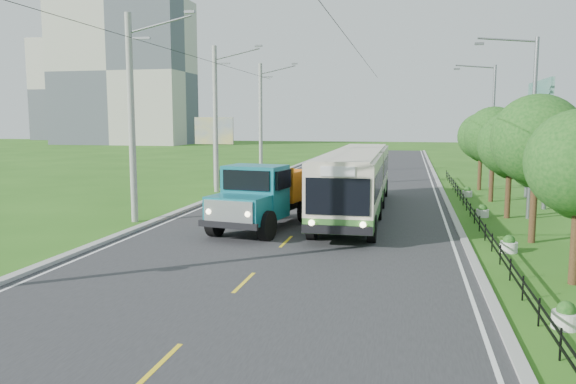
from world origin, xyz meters
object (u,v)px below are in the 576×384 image
(pole_mid, at_px, (216,118))
(tree_back, at_px, (482,139))
(planter_mid, at_px, (482,212))
(pole_near, at_px, (132,117))
(billboard_right, at_px, (539,114))
(bus, at_px, (356,177))
(pole_far, at_px, (261,119))
(streetlight_far, at_px, (491,121))
(dump_truck, at_px, (265,192))
(billboard_left, at_px, (214,135))
(tree_fourth, at_px, (511,148))
(streetlight_mid, at_px, (530,121))
(planter_front, at_px, (566,317))
(tree_fifth, at_px, (494,139))
(tree_third, at_px, (537,145))
(planter_far, at_px, (467,192))
(planter_near, at_px, (509,245))

(pole_mid, distance_m, tree_back, 18.89)
(pole_mid, bearing_deg, planter_mid, -22.54)
(pole_near, relative_size, billboard_right, 1.37)
(pole_near, height_order, tree_back, pole_near)
(bus, bearing_deg, pole_far, 117.75)
(streetlight_far, distance_m, dump_truck, 23.11)
(billboard_left, bearing_deg, planter_mid, -28.92)
(billboard_right, relative_size, dump_truck, 0.98)
(pole_far, relative_size, tree_fourth, 1.85)
(streetlight_mid, height_order, billboard_left, streetlight_mid)
(pole_mid, relative_size, pole_far, 1.00)
(planter_front, bearing_deg, pole_far, 115.72)
(pole_mid, relative_size, bus, 0.58)
(pole_mid, bearing_deg, bus, -35.38)
(tree_back, height_order, billboard_left, tree_back)
(pole_mid, distance_m, tree_fourth, 19.43)
(bus, bearing_deg, billboard_right, 31.66)
(tree_fourth, height_order, tree_fifth, tree_fifth)
(tree_back, height_order, bus, tree_back)
(pole_near, xyz_separation_m, streetlight_mid, (18.90, 5.00, -0.19))
(billboard_left, bearing_deg, pole_near, -85.28)
(billboard_left, distance_m, dump_truck, 17.38)
(tree_fourth, distance_m, billboard_left, 21.72)
(tree_third, bearing_deg, billboard_left, 140.67)
(planter_front, height_order, bus, bus)
(billboard_right, bearing_deg, pole_far, 147.70)
(pole_far, xyz_separation_m, planter_far, (16.86, -11.00, -4.81))
(pole_mid, bearing_deg, streetlight_mid, -20.32)
(pole_near, bearing_deg, pole_far, 90.00)
(billboard_right, bearing_deg, billboard_left, 169.60)
(pole_far, bearing_deg, billboard_right, -32.30)
(tree_fourth, xyz_separation_m, planter_far, (-1.26, 7.86, -3.30))
(streetlight_mid, bearing_deg, tree_fifth, 97.29)
(pole_far, distance_m, tree_fourth, 26.20)
(billboard_right, bearing_deg, tree_back, 111.70)
(streetlight_mid, bearing_deg, planter_near, -104.32)
(streetlight_mid, xyz_separation_m, streetlight_far, (0.00, 14.00, 0.00))
(pole_far, bearing_deg, tree_fifth, -35.36)
(pole_mid, xyz_separation_m, planter_mid, (16.86, -7.00, -4.81))
(billboard_left, xyz_separation_m, billboard_right, (21.80, -4.00, 1.48))
(planter_far, bearing_deg, bus, -127.65)
(planter_front, bearing_deg, billboard_right, 80.45)
(streetlight_far, relative_size, bus, 0.53)
(billboard_right, bearing_deg, dump_truck, -140.82)
(pole_near, height_order, planter_far, pole_near)
(tree_back, height_order, planter_mid, tree_back)
(billboard_right, distance_m, bus, 12.47)
(pole_mid, distance_m, bus, 13.12)
(pole_mid, relative_size, billboard_right, 1.37)
(planter_near, bearing_deg, pole_far, 121.99)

